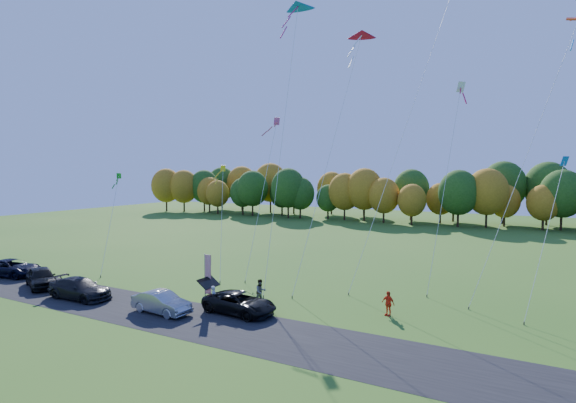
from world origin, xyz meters
The scene contains 21 objects.
ground centered at (0.00, 0.00, 0.00)m, with size 160.00×160.00×0.00m, color #2B5B18.
asphalt_strip centered at (0.00, -4.00, 0.01)m, with size 90.00×6.00×0.01m, color black.
tree_line centered at (0.00, 55.00, 0.00)m, with size 116.00×12.00×10.00m, color #1E4711, non-canonical shape.
black_suv centered at (0.43, -1.56, 0.72)m, with size 2.38×5.16×1.43m, color black.
silver_sedan centered at (-4.19, -3.97, 0.72)m, with size 1.53×4.38×1.44m, color #99999D.
dark_truck_a centered at (-11.99, -4.35, 0.76)m, with size 2.12×5.22×1.52m, color black.
dark_truck_b centered at (-17.63, -3.69, 0.81)m, with size 1.92×4.76×1.62m, color black.
dark_suv_west centered at (-23.63, -2.63, 0.76)m, with size 2.51×5.44×1.51m, color black.
person_tailgate_a centered at (-1.61, -1.67, 0.81)m, with size 0.59×0.39×1.63m, color silver.
person_tailgate_b centered at (0.50, 0.98, 0.88)m, with size 0.85×0.66×1.75m, color gray.
person_east centered at (9.24, 2.73, 0.81)m, with size 0.95×0.40×1.62m, color red.
feather_flag centered at (-2.56, -1.18, 2.26)m, with size 0.49×0.17×3.71m.
kite_delta_blue centered at (-1.10, 7.16, 12.95)m, with size 3.39×10.44×26.11m.
kite_parafoil_orange centered at (8.03, 12.26, 13.74)m, with size 7.60×13.09×27.95m.
kite_delta_red centered at (2.85, 8.09, 11.23)m, with size 3.24×10.35×22.79m.
kite_parafoil_rainbow centered at (16.82, 9.87, 10.31)m, with size 7.76×7.05×20.93m.
kite_diamond_yellow centered at (-7.32, 6.87, 4.97)m, with size 4.02×5.79×10.30m.
kite_diamond_green centered at (-17.74, 3.35, 4.59)m, with size 3.71×5.58×9.52m.
kite_diamond_white centered at (11.15, 12.00, 8.54)m, with size 1.82×8.04×17.52m.
kite_diamond_pink centered at (-4.01, 8.57, 7.48)m, with size 1.19×6.73×14.86m.
kite_diamond_blue_low centered at (18.16, 7.66, 5.16)m, with size 2.66×5.99×10.81m.
Camera 1 is at (17.23, -25.75, 9.53)m, focal length 28.00 mm.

